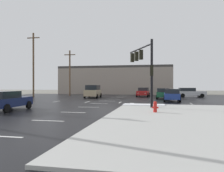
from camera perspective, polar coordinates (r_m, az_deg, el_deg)
The scene contains 15 objects.
ground_plane at distance 26.76m, azimuth -2.19°, elevation -4.19°, with size 120.00×120.00×0.00m, color slate.
road_asphalt at distance 26.76m, azimuth -2.19°, elevation -4.17°, with size 44.00×44.00×0.02m, color black.
snow_strip_curbside at distance 22.07m, azimuth 8.13°, elevation -4.72°, with size 4.00×1.60×0.06m, color white.
lane_markings at distance 25.16m, azimuth -0.24°, elevation -4.43°, with size 36.15×36.15×0.01m.
traffic_signal_mast at distance 21.47m, azimuth 8.04°, elevation 6.04°, with size 2.61×5.21×5.93m.
fire_hydrant at distance 16.37m, azimuth 10.95°, elevation -5.19°, with size 0.48×0.26×0.79m.
strip_building_background at distance 51.40m, azimuth 1.02°, elevation 1.45°, with size 24.96×8.00×6.23m.
sedan_blue at distance 28.80m, azimuth 15.00°, elevation -2.18°, with size 2.13×4.58×1.58m.
sedan_green at distance 33.72m, azimuth 13.03°, elevation -1.81°, with size 2.26×4.63×1.58m.
sedan_silver at distance 39.31m, azimuth 19.29°, elevation -1.52°, with size 4.65×2.32×1.58m.
sedan_red at distance 39.41m, azimuth 8.00°, elevation -1.50°, with size 2.24×4.62×1.58m.
sedan_navy at distance 20.00m, azimuth -25.20°, elevation -3.31°, with size 2.12×4.58×1.58m.
suv_tan at distance 35.96m, azimuth -4.87°, elevation -1.30°, with size 2.46×4.95×2.03m.
utility_pole_far at distance 39.39m, azimuth -19.42°, elevation 5.34°, with size 2.20×0.28×10.68m.
utility_pole_distant at distance 42.79m, azimuth -10.72°, elevation 3.51°, with size 2.20×0.28×8.55m.
Camera 1 is at (6.16, -25.95, 2.11)m, focal length 35.83 mm.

